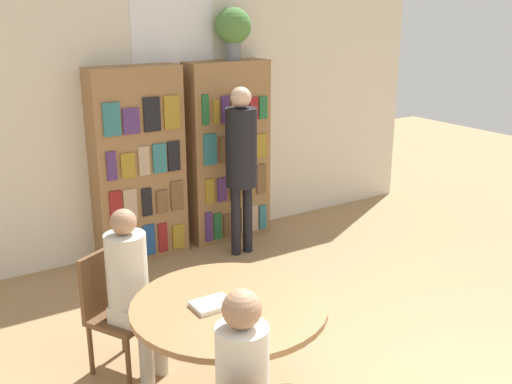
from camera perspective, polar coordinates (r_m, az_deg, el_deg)
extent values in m
cube|color=beige|center=(6.37, -7.74, 8.18)|extent=(6.40, 0.06, 3.00)
cube|color=white|center=(6.26, -7.93, 15.84)|extent=(0.90, 0.01, 1.10)
cube|color=olive|center=(6.11, -11.17, 2.56)|extent=(0.91, 0.32, 1.95)
cube|color=maroon|center=(6.09, -13.04, -5.28)|extent=(0.12, 0.02, 0.28)
cube|color=#2D707A|center=(6.15, -11.52, -5.02)|extent=(0.13, 0.02, 0.27)
cube|color=navy|center=(6.19, -10.14, -4.50)|extent=(0.12, 0.02, 0.33)
cube|color=maroon|center=(6.25, -8.85, -4.30)|extent=(0.09, 0.02, 0.31)
cube|color=olive|center=(6.32, -7.39, -4.22)|extent=(0.13, 0.02, 0.26)
cube|color=maroon|center=(5.94, -13.20, -1.35)|extent=(0.12, 0.02, 0.31)
cube|color=tan|center=(5.99, -11.90, -1.14)|extent=(0.14, 0.02, 0.31)
cube|color=black|center=(6.05, -10.34, -0.95)|extent=(0.10, 0.02, 0.29)
cube|color=brown|center=(6.12, -8.94, -0.91)|extent=(0.12, 0.02, 0.24)
cube|color=brown|center=(6.17, -7.53, -0.34)|extent=(0.14, 0.02, 0.31)
cube|color=#4C2D6B|center=(5.82, -13.60, 2.42)|extent=(0.09, 0.02, 0.28)
cube|color=olive|center=(5.88, -12.10, 2.49)|extent=(0.14, 0.02, 0.24)
cube|color=tan|center=(5.93, -10.63, 2.93)|extent=(0.11, 0.02, 0.29)
cube|color=#2D707A|center=(5.99, -9.17, 3.18)|extent=(0.14, 0.02, 0.29)
cube|color=black|center=(6.05, -7.84, 3.42)|extent=(0.13, 0.02, 0.30)
cube|color=#2D707A|center=(5.74, -13.58, 6.72)|extent=(0.17, 0.02, 0.31)
cube|color=#4C2D6B|center=(5.81, -11.82, 6.62)|extent=(0.17, 0.02, 0.24)
cube|color=black|center=(5.88, -9.89, 7.29)|extent=(0.17, 0.02, 0.33)
cube|color=olive|center=(5.96, -8.03, 7.52)|extent=(0.16, 0.02, 0.33)
cube|color=olive|center=(6.54, -2.74, 3.86)|extent=(0.91, 0.32, 1.95)
cube|color=#4C2D6B|center=(6.46, -4.53, -3.33)|extent=(0.08, 0.02, 0.33)
cube|color=#236638|center=(6.51, -3.67, -3.27)|extent=(0.09, 0.02, 0.30)
cube|color=brown|center=(6.57, -2.80, -3.22)|extent=(0.07, 0.02, 0.26)
cube|color=brown|center=(6.62, -1.83, -2.84)|extent=(0.07, 0.02, 0.30)
cube|color=tan|center=(6.68, -1.01, -2.65)|extent=(0.10, 0.02, 0.31)
cube|color=tan|center=(6.74, -0.19, -2.51)|extent=(0.09, 0.02, 0.30)
cube|color=#2D707A|center=(6.80, 0.64, -2.40)|extent=(0.09, 0.02, 0.28)
cube|color=olive|center=(6.34, -4.41, 0.07)|extent=(0.10, 0.02, 0.27)
cube|color=#4C2D6B|center=(6.41, -3.24, 0.24)|extent=(0.11, 0.02, 0.26)
cube|color=brown|center=(6.48, -1.97, 0.78)|extent=(0.12, 0.02, 0.34)
cube|color=olive|center=(6.56, -0.77, 0.80)|extent=(0.12, 0.02, 0.29)
cube|color=brown|center=(6.65, 0.51, 1.23)|extent=(0.12, 0.02, 0.34)
cube|color=#2D707A|center=(6.23, -4.40, 4.05)|extent=(0.15, 0.02, 0.33)
cube|color=brown|center=(6.33, -2.70, 4.10)|extent=(0.18, 0.02, 0.28)
cube|color=maroon|center=(6.42, -1.27, 4.35)|extent=(0.16, 0.02, 0.29)
cube|color=olive|center=(6.54, 0.30, 4.43)|extent=(0.18, 0.02, 0.26)
cube|color=#236638|center=(6.12, -4.85, 7.79)|extent=(0.07, 0.02, 0.31)
cube|color=olive|center=(6.19, -3.82, 7.62)|extent=(0.07, 0.02, 0.25)
cube|color=#4C2D6B|center=(6.24, -2.94, 7.87)|extent=(0.09, 0.02, 0.28)
cube|color=olive|center=(6.29, -2.06, 8.08)|extent=(0.08, 0.02, 0.31)
cube|color=#236638|center=(6.35, -1.12, 8.09)|extent=(0.07, 0.02, 0.29)
cube|color=maroon|center=(6.42, -0.21, 7.97)|extent=(0.10, 0.02, 0.24)
cube|color=#236638|center=(6.48, 0.66, 8.05)|extent=(0.10, 0.02, 0.24)
cylinder|color=slate|center=(6.42, -2.16, 13.32)|extent=(0.15, 0.15, 0.20)
sphere|color=#4C7F3D|center=(6.41, -2.19, 15.54)|extent=(0.38, 0.38, 0.38)
cylinder|color=olive|center=(3.95, -2.50, -15.39)|extent=(0.12, 0.12, 0.67)
cylinder|color=olive|center=(3.76, -2.58, -10.82)|extent=(1.22, 1.22, 0.04)
cube|color=brown|center=(4.38, -12.49, -11.63)|extent=(0.54, 0.54, 0.04)
cube|color=brown|center=(4.38, -14.49, -8.18)|extent=(0.37, 0.22, 0.45)
cylinder|color=brown|center=(4.50, -9.17, -13.71)|extent=(0.04, 0.04, 0.39)
cylinder|color=brown|center=(4.28, -12.06, -15.66)|extent=(0.04, 0.04, 0.39)
cylinder|color=brown|center=(4.70, -12.53, -12.52)|extent=(0.04, 0.04, 0.39)
cylinder|color=brown|center=(4.49, -15.46, -14.28)|extent=(0.04, 0.04, 0.39)
cube|color=beige|center=(4.26, -11.12, -11.20)|extent=(0.40, 0.42, 0.12)
cylinder|color=beige|center=(4.17, -12.21, -7.16)|extent=(0.28, 0.28, 0.50)
sphere|color=#A37A5B|center=(4.05, -12.52, -2.80)|extent=(0.18, 0.18, 0.18)
cylinder|color=beige|center=(4.39, -9.08, -14.31)|extent=(0.10, 0.10, 0.43)
cylinder|color=beige|center=(4.29, -10.38, -15.22)|extent=(0.10, 0.10, 0.43)
cylinder|color=silver|center=(3.03, -1.32, -16.83)|extent=(0.26, 0.26, 0.50)
sphere|color=#A37A5B|center=(2.85, -1.37, -11.07)|extent=(0.19, 0.19, 0.19)
cylinder|color=black|center=(6.19, -1.93, -2.77)|extent=(0.10, 0.10, 0.74)
cylinder|color=black|center=(6.26, -0.80, -2.53)|extent=(0.10, 0.10, 0.74)
cylinder|color=black|center=(6.01, -1.42, 4.24)|extent=(0.32, 0.32, 0.80)
sphere|color=#DBB293|center=(5.91, -1.45, 8.99)|extent=(0.21, 0.21, 0.21)
cylinder|color=black|center=(6.25, -2.02, 6.62)|extent=(0.07, 0.30, 0.07)
cube|color=silver|center=(3.72, -4.20, -10.62)|extent=(0.24, 0.18, 0.03)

